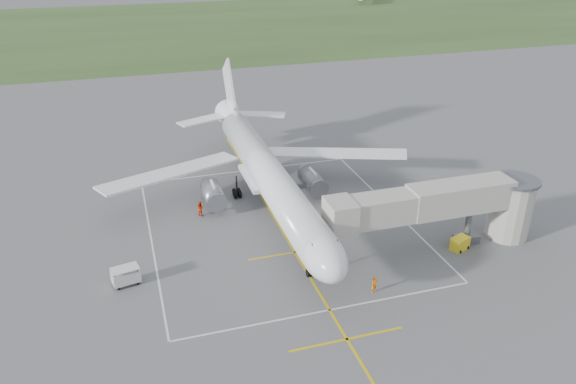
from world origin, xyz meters
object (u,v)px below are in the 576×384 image
object	(u,v)px
gpu_unit	(460,243)
ramp_worker_wing	(200,208)
baggage_cart	(126,276)
ramp_worker_nose	(374,284)
airliner	(267,173)
jet_bridge	(452,206)

from	to	relation	value
gpu_unit	ramp_worker_wing	xyz separation A→B (m)	(-24.66, 15.41, 0.21)
gpu_unit	baggage_cart	distance (m)	33.73
baggage_cart	ramp_worker_nose	world-z (taller)	baggage_cart
gpu_unit	baggage_cart	size ratio (longest dim) A/B	0.78
airliner	ramp_worker_wing	bearing A→B (deg)	178.62
jet_bridge	baggage_cart	bearing A→B (deg)	175.00
jet_bridge	ramp_worker_nose	size ratio (longest dim) A/B	13.47
ramp_worker_nose	jet_bridge	bearing A→B (deg)	5.97
ramp_worker_nose	baggage_cart	bearing A→B (deg)	139.97
jet_bridge	ramp_worker_nose	distance (m)	12.66
airliner	ramp_worker_wing	distance (m)	8.77
jet_bridge	gpu_unit	distance (m)	4.27
airliner	baggage_cart	size ratio (longest dim) A/B	16.82
jet_bridge	baggage_cart	xyz separation A→B (m)	(-32.62, 2.85, -3.84)
gpu_unit	baggage_cart	world-z (taller)	baggage_cart
ramp_worker_wing	gpu_unit	bearing A→B (deg)	-170.66
gpu_unit	baggage_cart	bearing A→B (deg)	152.91
jet_bridge	ramp_worker_wing	world-z (taller)	jet_bridge
ramp_worker_nose	gpu_unit	bearing A→B (deg)	0.17
airliner	ramp_worker_nose	world-z (taller)	airliner
airliner	ramp_worker_nose	xyz separation A→B (m)	(4.86, -19.47, -3.52)
jet_bridge	gpu_unit	xyz separation A→B (m)	(0.90, -0.97, -4.06)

